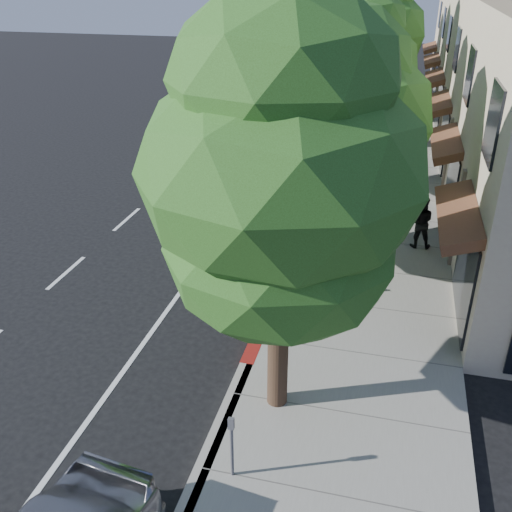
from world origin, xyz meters
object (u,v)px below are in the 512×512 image
(street_tree_4, at_px, (374,33))
(dark_sedan, at_px, (274,180))
(street_tree_3, at_px, (366,36))
(dark_suv_far, at_px, (344,103))
(street_tree_1, at_px, (329,121))
(silver_suv, at_px, (252,188))
(street_tree_5, at_px, (379,33))
(cyclist, at_px, (259,251))
(street_tree_2, at_px, (352,71))
(pedestrian, at_px, (420,222))
(white_pickup, at_px, (297,125))
(street_tree_0, at_px, (282,178))
(bicycle, at_px, (221,258))

(street_tree_4, bearing_deg, dark_sedan, -100.90)
(street_tree_3, xyz_separation_m, dark_suv_far, (-1.40, 6.97, -4.36))
(street_tree_1, relative_size, silver_suv, 1.26)
(street_tree_1, distance_m, dark_sedan, 6.66)
(street_tree_5, distance_m, dark_sedan, 19.38)
(cyclist, bearing_deg, dark_sedan, 8.05)
(street_tree_2, height_order, street_tree_5, street_tree_2)
(cyclist, xyz_separation_m, pedestrian, (4.34, 2.94, 0.08))
(street_tree_1, distance_m, white_pickup, 13.87)
(street_tree_0, height_order, silver_suv, street_tree_0)
(street_tree_0, height_order, pedestrian, street_tree_0)
(silver_suv, relative_size, dark_suv_far, 1.21)
(dark_sedan, relative_size, pedestrian, 2.99)
(street_tree_1, distance_m, bicycle, 4.77)
(street_tree_3, relative_size, white_pickup, 1.46)
(street_tree_2, xyz_separation_m, street_tree_4, (0.00, 12.00, 0.09))
(street_tree_5, relative_size, pedestrian, 4.30)
(bicycle, bearing_deg, street_tree_1, -53.64)
(street_tree_4, bearing_deg, street_tree_5, 90.00)
(white_pickup, xyz_separation_m, pedestrian, (5.84, -11.12, 0.13))
(cyclist, distance_m, pedestrian, 5.24)
(bicycle, distance_m, dark_suv_far, 20.01)
(street_tree_3, height_order, dark_sedan, street_tree_3)
(silver_suv, bearing_deg, bicycle, -85.32)
(pedestrian, bearing_deg, bicycle, 26.90)
(dark_sedan, bearing_deg, silver_suv, -119.81)
(street_tree_3, height_order, pedestrian, street_tree_3)
(street_tree_0, relative_size, street_tree_4, 1.01)
(street_tree_3, distance_m, dark_suv_far, 8.34)
(street_tree_5, bearing_deg, pedestrian, -82.93)
(street_tree_4, distance_m, street_tree_5, 6.03)
(street_tree_0, distance_m, street_tree_2, 12.00)
(silver_suv, bearing_deg, street_tree_3, 68.92)
(street_tree_3, relative_size, cyclist, 4.74)
(street_tree_3, height_order, cyclist, street_tree_3)
(dark_sedan, bearing_deg, street_tree_1, -63.97)
(street_tree_4, bearing_deg, street_tree_0, -90.00)
(white_pickup, relative_size, dark_suv_far, 1.19)
(pedestrian, bearing_deg, street_tree_2, -57.52)
(dark_suv_far, bearing_deg, street_tree_1, -78.00)
(street_tree_0, bearing_deg, silver_suv, 107.22)
(cyclist, bearing_deg, bicycle, 89.81)
(street_tree_3, height_order, bicycle, street_tree_3)
(street_tree_0, distance_m, dark_suv_far, 25.33)
(street_tree_0, bearing_deg, white_pickup, 99.24)
(cyclist, height_order, dark_suv_far, cyclist)
(bicycle, bearing_deg, white_pickup, 17.63)
(street_tree_0, relative_size, cyclist, 4.45)
(street_tree_0, distance_m, cyclist, 6.58)
(street_tree_5, distance_m, dark_suv_far, 6.18)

